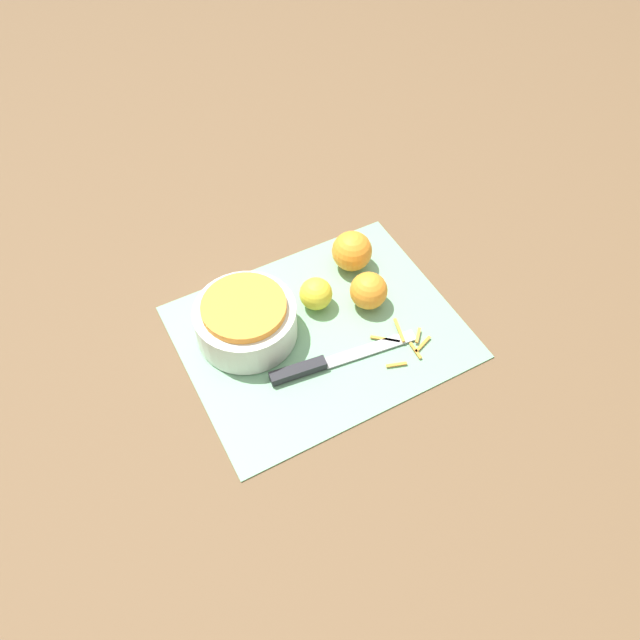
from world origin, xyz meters
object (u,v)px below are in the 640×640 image
Objects in this scene: bowl_speckled at (246,320)px; orange_right at (352,251)px; lemon at (316,294)px; knife at (318,365)px; orange_left at (369,291)px.

orange_right is (0.24, 0.05, -0.00)m from bowl_speckled.
knife is at bearing -117.10° from lemon.
bowl_speckled reaches higher than lemon.
orange_right is at bearing 27.00° from lemon.
lemon is at bearing 69.86° from knife.
orange_right reaches higher than orange_left.
orange_left is 1.14× the size of lemon.
knife is at bearing -58.37° from bowl_speckled.
bowl_speckled is 0.25m from orange_right.
lemon is at bearing -153.00° from orange_right.
bowl_speckled is 0.66× the size of knife.
orange_right is at bearing 77.66° from orange_left.
bowl_speckled is 2.95× the size of lemon.
bowl_speckled is at bearing 169.50° from orange_left.
bowl_speckled is 2.31× the size of orange_right.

